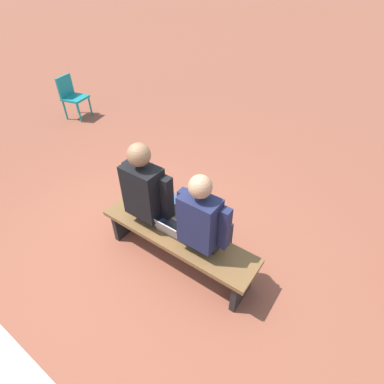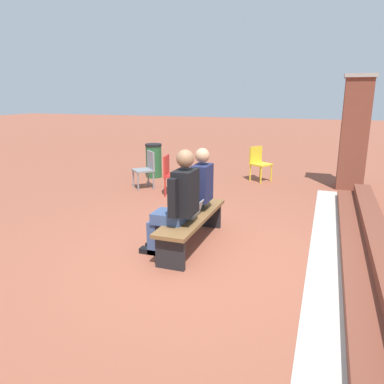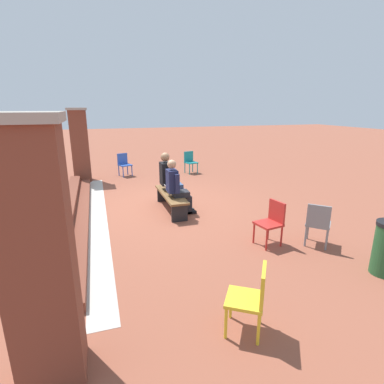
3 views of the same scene
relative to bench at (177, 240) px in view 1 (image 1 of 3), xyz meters
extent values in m
plane|color=brown|center=(0.37, 0.18, -0.35)|extent=(60.00, 60.00, 0.00)
cube|color=brown|center=(0.00, 0.00, 0.07)|extent=(1.80, 0.44, 0.05)
cube|color=black|center=(-0.80, 0.00, -0.15)|extent=(0.06, 0.37, 0.40)
cube|color=black|center=(0.80, 0.00, -0.15)|extent=(0.06, 0.37, 0.40)
cube|color=#232328|center=(-0.31, -0.17, 0.15)|extent=(0.32, 0.38, 0.13)
cube|color=#232328|center=(-0.39, -0.36, -0.13)|extent=(0.10, 0.11, 0.45)
cube|color=black|center=(-0.39, -0.42, -0.32)|extent=(0.10, 0.23, 0.07)
cube|color=#232328|center=(-0.22, -0.36, -0.13)|extent=(0.10, 0.11, 0.45)
cube|color=black|center=(-0.22, -0.42, -0.32)|extent=(0.10, 0.23, 0.07)
cube|color=#1E2347|center=(-0.31, 0.04, 0.49)|extent=(0.36, 0.23, 0.53)
cube|color=#195133|center=(-0.31, -0.08, 0.45)|extent=(0.05, 0.01, 0.32)
cube|color=#1E2347|center=(-0.54, -0.03, 0.47)|extent=(0.09, 0.10, 0.45)
cube|color=#1E2347|center=(-0.08, -0.03, 0.47)|extent=(0.09, 0.10, 0.45)
sphere|color=tan|center=(-0.31, 0.04, 0.89)|extent=(0.21, 0.21, 0.21)
cube|color=#384C75|center=(0.38, -0.19, 0.16)|extent=(0.35, 0.41, 0.14)
cube|color=#384C75|center=(0.29, -0.39, -0.13)|extent=(0.11, 0.12, 0.45)
cube|color=black|center=(0.29, -0.45, -0.32)|extent=(0.11, 0.25, 0.07)
cube|color=#384C75|center=(0.47, -0.39, -0.13)|extent=(0.11, 0.12, 0.45)
cube|color=black|center=(0.47, -0.45, -0.32)|extent=(0.11, 0.25, 0.07)
cube|color=black|center=(0.38, 0.04, 0.52)|extent=(0.39, 0.25, 0.58)
cube|color=black|center=(0.13, -0.03, 0.50)|extent=(0.09, 0.10, 0.49)
cube|color=black|center=(0.63, -0.03, 0.50)|extent=(0.09, 0.10, 0.49)
sphere|color=#8C6647|center=(0.38, 0.04, 0.95)|extent=(0.23, 0.23, 0.23)
cube|color=#9EA0A5|center=(0.06, -0.04, 0.11)|extent=(0.32, 0.22, 0.02)
cube|color=#2D2D33|center=(0.06, -0.05, 0.12)|extent=(0.29, 0.15, 0.00)
cube|color=#9EA0A5|center=(0.06, 0.10, 0.21)|extent=(0.32, 0.07, 0.19)
cube|color=#33519E|center=(0.06, 0.09, 0.21)|extent=(0.28, 0.06, 0.17)
cube|color=teal|center=(4.03, -1.81, 0.07)|extent=(0.51, 0.51, 0.04)
cube|color=teal|center=(4.22, -1.76, 0.29)|extent=(0.13, 0.40, 0.40)
cylinder|color=teal|center=(3.81, -1.67, -0.15)|extent=(0.04, 0.04, 0.40)
cylinder|color=teal|center=(3.90, -2.02, -0.15)|extent=(0.04, 0.04, 0.40)
cylinder|color=teal|center=(4.16, -1.59, -0.15)|extent=(0.04, 0.04, 0.40)
cylinder|color=teal|center=(4.25, -1.94, -0.15)|extent=(0.04, 0.04, 0.40)
camera|label=1|loc=(-1.39, 1.68, 2.41)|focal=28.00mm
camera|label=2|loc=(4.67, 1.68, 1.72)|focal=35.00mm
camera|label=3|loc=(-6.99, 1.68, 2.18)|focal=28.00mm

